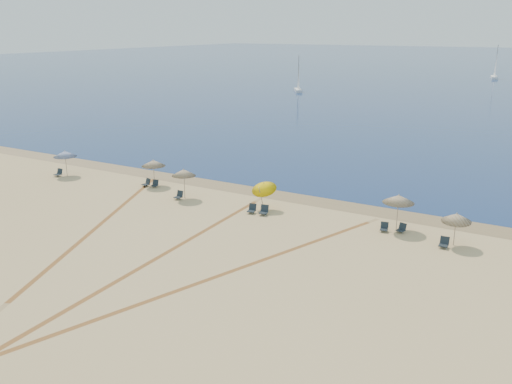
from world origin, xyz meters
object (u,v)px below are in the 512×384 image
umbrella_4 (399,199)px  chair_3 (179,195)px  chair_2 (155,184)px  umbrella_2 (184,173)px  chair_7 (402,228)px  chair_6 (384,227)px  chair_8 (444,243)px  chair_0 (59,173)px  chair_5 (264,211)px  umbrella_3 (264,186)px  umbrella_1 (153,163)px  sailboat_0 (298,81)px  umbrella_5 (457,218)px  sailboat_1 (495,68)px  chair_4 (252,209)px  umbrella_0 (65,154)px  chair_1 (147,183)px

umbrella_4 → chair_3: bearing=-173.9°
chair_2 → chair_3: chair_3 is taller
umbrella_2 → chair_7: bearing=3.3°
chair_6 → chair_8: (4.25, -0.93, 0.02)m
chair_0 → chair_7: size_ratio=0.98×
chair_5 → umbrella_3: bearing=108.5°
umbrella_1 → sailboat_0: 77.43m
umbrella_3 → umbrella_5: umbrella_3 is taller
umbrella_4 → sailboat_1: 131.61m
chair_2 → chair_3: (4.03, -1.76, 0.02)m
umbrella_2 → umbrella_5: umbrella_2 is taller
chair_5 → chair_7: 10.30m
chair_4 → umbrella_1: bearing=159.5°
chair_8 → chair_0: bearing=-180.0°
umbrella_5 → chair_4: 14.95m
umbrella_1 → chair_5: 12.83m
umbrella_0 → chair_2: 10.28m
chair_8 → sailboat_1: size_ratio=0.08×
umbrella_3 → chair_5: bearing=-59.7°
chair_4 → chair_7: chair_4 is taller
chair_3 → chair_4: size_ratio=0.90×
chair_8 → umbrella_0: bearing=179.1°
chair_1 → sailboat_1: size_ratio=0.09×
umbrella_4 → sailboat_1: (-7.64, 131.38, 0.52)m
umbrella_5 → chair_2: (-25.94, 0.90, -1.65)m
umbrella_2 → umbrella_5: size_ratio=1.12×
chair_3 → sailboat_1: sailboat_1 is taller
chair_0 → umbrella_3: bearing=1.2°
umbrella_1 → chair_4: size_ratio=3.15×
chair_7 → umbrella_4: bearing=155.0°
umbrella_3 → sailboat_0: 82.21m
chair_4 → chair_7: size_ratio=1.05×
chair_5 → chair_3: bearing=168.6°
umbrella_5 → sailboat_0: sailboat_0 is taller
umbrella_2 → chair_6: umbrella_2 is taller
chair_5 → chair_8: 13.33m
umbrella_2 → chair_3: (-0.24, -0.48, -1.91)m
umbrella_0 → umbrella_1: bearing=8.8°
chair_1 → chair_8: size_ratio=1.15×
chair_0 → umbrella_0: bearing=48.5°
chair_0 → chair_1: bearing=7.1°
chair_8 → umbrella_1: bearing=175.5°
chair_0 → umbrella_4: bearing=1.5°
chair_0 → sailboat_1: bearing=77.8°
chair_1 → chair_7: size_ratio=1.10×
umbrella_1 → chair_4: umbrella_1 is taller
umbrella_0 → chair_8: size_ratio=3.56×
umbrella_0 → chair_2: (10.05, 1.07, -1.86)m
chair_7 → chair_2: bearing=-166.5°
umbrella_3 → chair_4: bearing=-104.0°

